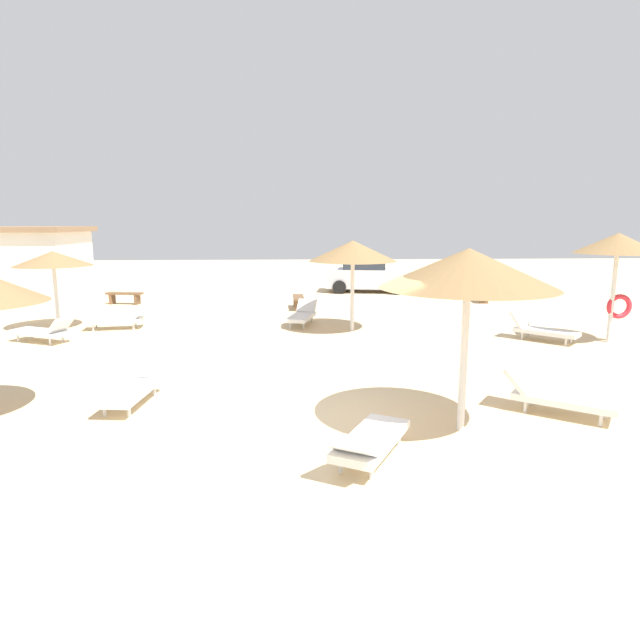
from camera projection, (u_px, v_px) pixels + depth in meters
ground_plane at (329, 421)px, 9.07m from camera, size 80.00×80.00×0.00m
parasol_0 at (53, 259)px, 16.41m from camera, size 2.34×2.34×2.47m
parasol_1 at (468, 269)px, 8.21m from camera, size 2.76×2.76×2.95m
parasol_2 at (353, 251)px, 16.17m from camera, size 2.69×2.69×2.80m
parasol_4 at (618, 245)px, 14.55m from camera, size 2.29×2.29×3.06m
lounger_0 at (43, 331)px, 14.94m from camera, size 1.97×1.34×0.77m
lounger_1 at (556, 396)px, 9.34m from camera, size 1.88×1.62×0.77m
lounger_2 at (302, 315)px, 17.57m from camera, size 1.10×1.98×0.74m
lounger_3 at (133, 386)px, 9.92m from camera, size 0.85×1.90×0.81m
lounger_4 at (542, 330)px, 15.15m from camera, size 1.77×1.75×0.81m
lounger_5 at (119, 319)px, 16.84m from camera, size 1.96×0.89×0.71m
lounger_6 at (368, 441)px, 7.45m from camera, size 1.47×1.98×0.64m
bench_0 at (125, 296)px, 21.96m from camera, size 1.55×0.67×0.49m
bench_1 at (481, 294)px, 22.67m from camera, size 0.54×1.53×0.49m
bench_2 at (299, 300)px, 20.78m from camera, size 0.45×1.51×0.49m
parked_car at (367, 275)px, 25.79m from camera, size 4.22×2.49×1.72m
beach_cabana at (34, 267)px, 21.00m from camera, size 3.76×4.02×3.18m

